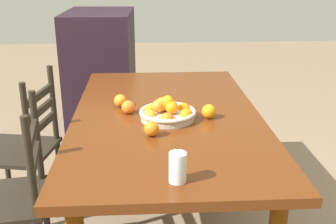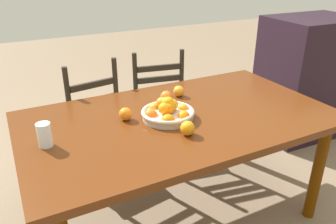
{
  "view_description": "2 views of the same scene",
  "coord_description": "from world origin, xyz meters",
  "px_view_note": "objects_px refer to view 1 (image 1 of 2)",
  "views": [
    {
      "loc": [
        -2.18,
        0.12,
        1.57
      ],
      "look_at": [
        -0.08,
        -0.0,
        0.79
      ],
      "focal_mm": 44.89,
      "sensor_mm": 36.0,
      "label": 1
    },
    {
      "loc": [
        -0.87,
        -1.53,
        1.59
      ],
      "look_at": [
        -0.08,
        -0.0,
        0.79
      ],
      "focal_mm": 35.75,
      "sensor_mm": 36.0,
      "label": 2
    }
  ],
  "objects_px": {
    "cabinet": "(101,72)",
    "orange_loose_0": "(152,129)",
    "orange_loose_1": "(128,107)",
    "chair_by_cabinet": "(23,148)",
    "orange_loose_2": "(120,101)",
    "fruit_bowl": "(168,111)",
    "dining_table": "(167,127)",
    "orange_loose_3": "(209,111)",
    "chair_near_window": "(10,200)",
    "drinking_glass": "(177,167)"
  },
  "relations": [
    {
      "from": "fruit_bowl",
      "to": "orange_loose_3",
      "type": "relative_size",
      "value": 3.98
    },
    {
      "from": "chair_by_cabinet",
      "to": "drinking_glass",
      "type": "xyz_separation_m",
      "value": [
        -1.0,
        -0.89,
        0.37
      ]
    },
    {
      "from": "orange_loose_0",
      "to": "orange_loose_1",
      "type": "distance_m",
      "value": 0.34
    },
    {
      "from": "chair_by_cabinet",
      "to": "drinking_glass",
      "type": "distance_m",
      "value": 1.39
    },
    {
      "from": "orange_loose_0",
      "to": "drinking_glass",
      "type": "height_order",
      "value": "drinking_glass"
    },
    {
      "from": "orange_loose_1",
      "to": "cabinet",
      "type": "bearing_deg",
      "value": 10.67
    },
    {
      "from": "chair_near_window",
      "to": "drinking_glass",
      "type": "distance_m",
      "value": 0.96
    },
    {
      "from": "fruit_bowl",
      "to": "drinking_glass",
      "type": "relative_size",
      "value": 2.52
    },
    {
      "from": "cabinet",
      "to": "orange_loose_0",
      "type": "height_order",
      "value": "cabinet"
    },
    {
      "from": "fruit_bowl",
      "to": "drinking_glass",
      "type": "height_order",
      "value": "fruit_bowl"
    },
    {
      "from": "orange_loose_0",
      "to": "drinking_glass",
      "type": "distance_m",
      "value": 0.46
    },
    {
      "from": "dining_table",
      "to": "orange_loose_3",
      "type": "xyz_separation_m",
      "value": [
        -0.08,
        -0.22,
        0.12
      ]
    },
    {
      "from": "chair_by_cabinet",
      "to": "orange_loose_2",
      "type": "height_order",
      "value": "chair_by_cabinet"
    },
    {
      "from": "chair_near_window",
      "to": "drinking_glass",
      "type": "xyz_separation_m",
      "value": [
        -0.4,
        -0.79,
        0.37
      ]
    },
    {
      "from": "cabinet",
      "to": "orange_loose_0",
      "type": "xyz_separation_m",
      "value": [
        -1.96,
        -0.43,
        0.23
      ]
    },
    {
      "from": "fruit_bowl",
      "to": "drinking_glass",
      "type": "xyz_separation_m",
      "value": [
        -0.67,
        0.0,
        0.02
      ]
    },
    {
      "from": "dining_table",
      "to": "orange_loose_3",
      "type": "relative_size",
      "value": 23.41
    },
    {
      "from": "dining_table",
      "to": "chair_by_cabinet",
      "type": "distance_m",
      "value": 0.95
    },
    {
      "from": "orange_loose_0",
      "to": "chair_near_window",
      "type": "bearing_deg",
      "value": 94.46
    },
    {
      "from": "orange_loose_1",
      "to": "orange_loose_2",
      "type": "distance_m",
      "value": 0.13
    },
    {
      "from": "orange_loose_2",
      "to": "drinking_glass",
      "type": "xyz_separation_m",
      "value": [
        -0.89,
        -0.26,
        0.02
      ]
    },
    {
      "from": "dining_table",
      "to": "drinking_glass",
      "type": "relative_size",
      "value": 14.83
    },
    {
      "from": "orange_loose_0",
      "to": "orange_loose_2",
      "type": "relative_size",
      "value": 1.01
    },
    {
      "from": "chair_by_cabinet",
      "to": "orange_loose_2",
      "type": "bearing_deg",
      "value": 90.27
    },
    {
      "from": "orange_loose_1",
      "to": "orange_loose_3",
      "type": "distance_m",
      "value": 0.45
    },
    {
      "from": "chair_by_cabinet",
      "to": "orange_loose_1",
      "type": "xyz_separation_m",
      "value": [
        -0.23,
        -0.67,
        0.34
      ]
    },
    {
      "from": "orange_loose_1",
      "to": "orange_loose_0",
      "type": "bearing_deg",
      "value": -158.99
    },
    {
      "from": "chair_by_cabinet",
      "to": "orange_loose_2",
      "type": "relative_size",
      "value": 12.87
    },
    {
      "from": "chair_by_cabinet",
      "to": "drinking_glass",
      "type": "height_order",
      "value": "chair_by_cabinet"
    },
    {
      "from": "orange_loose_3",
      "to": "drinking_glass",
      "type": "bearing_deg",
      "value": 161.52
    },
    {
      "from": "orange_loose_2",
      "to": "fruit_bowl",
      "type": "bearing_deg",
      "value": -129.56
    },
    {
      "from": "chair_near_window",
      "to": "cabinet",
      "type": "distance_m",
      "value": 2.04
    },
    {
      "from": "dining_table",
      "to": "chair_near_window",
      "type": "distance_m",
      "value": 0.9
    },
    {
      "from": "orange_loose_2",
      "to": "orange_loose_1",
      "type": "bearing_deg",
      "value": -157.61
    },
    {
      "from": "cabinet",
      "to": "chair_near_window",
      "type": "bearing_deg",
      "value": 175.14
    },
    {
      "from": "orange_loose_3",
      "to": "chair_by_cabinet",
      "type": "bearing_deg",
      "value": 73.39
    },
    {
      "from": "chair_near_window",
      "to": "orange_loose_1",
      "type": "xyz_separation_m",
      "value": [
        0.38,
        -0.58,
        0.34
      ]
    },
    {
      "from": "dining_table",
      "to": "cabinet",
      "type": "height_order",
      "value": "cabinet"
    },
    {
      "from": "fruit_bowl",
      "to": "orange_loose_0",
      "type": "height_order",
      "value": "fruit_bowl"
    },
    {
      "from": "chair_near_window",
      "to": "orange_loose_0",
      "type": "distance_m",
      "value": 0.78
    },
    {
      "from": "fruit_bowl",
      "to": "cabinet",
      "type": "bearing_deg",
      "value": 16.78
    },
    {
      "from": "fruit_bowl",
      "to": "orange_loose_0",
      "type": "xyz_separation_m",
      "value": [
        -0.22,
        0.09,
        -0.01
      ]
    },
    {
      "from": "orange_loose_0",
      "to": "orange_loose_3",
      "type": "distance_m",
      "value": 0.38
    },
    {
      "from": "dining_table",
      "to": "orange_loose_1",
      "type": "relative_size",
      "value": 24.26
    },
    {
      "from": "cabinet",
      "to": "fruit_bowl",
      "type": "distance_m",
      "value": 1.83
    },
    {
      "from": "cabinet",
      "to": "orange_loose_1",
      "type": "height_order",
      "value": "cabinet"
    },
    {
      "from": "fruit_bowl",
      "to": "orange_loose_2",
      "type": "bearing_deg",
      "value": 50.44
    },
    {
      "from": "orange_loose_3",
      "to": "dining_table",
      "type": "bearing_deg",
      "value": 70.94
    },
    {
      "from": "dining_table",
      "to": "orange_loose_0",
      "type": "height_order",
      "value": "orange_loose_0"
    },
    {
      "from": "dining_table",
      "to": "chair_near_window",
      "type": "relative_size",
      "value": 1.91
    }
  ]
}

